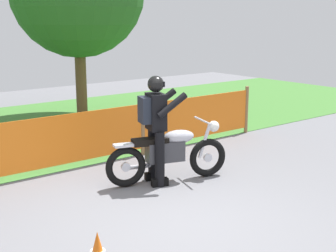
# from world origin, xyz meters

# --- Properties ---
(ground) EXTENTS (24.00, 24.00, 0.02)m
(ground) POSITION_xyz_m (0.00, 0.00, -0.01)
(ground) COLOR slate
(grass_verge) EXTENTS (24.00, 6.39, 0.01)m
(grass_verge) POSITION_xyz_m (0.00, 5.91, 0.01)
(grass_verge) COLOR #427A33
(grass_verge) RESTS_ON ground
(barrier_fence) EXTENTS (8.59, 0.08, 1.05)m
(barrier_fence) POSITION_xyz_m (-0.00, 2.72, 0.54)
(barrier_fence) COLOR olive
(barrier_fence) RESTS_ON ground
(motorcycle_lead) EXTENTS (1.96, 0.81, 0.96)m
(motorcycle_lead) POSITION_xyz_m (0.87, 1.22, 0.46)
(motorcycle_lead) COLOR black
(motorcycle_lead) RESTS_ON ground
(rider_lead) EXTENTS (0.76, 0.66, 1.69)m
(rider_lead) POSITION_xyz_m (0.66, 1.28, 0.95)
(rider_lead) COLOR black
(rider_lead) RESTS_ON ground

